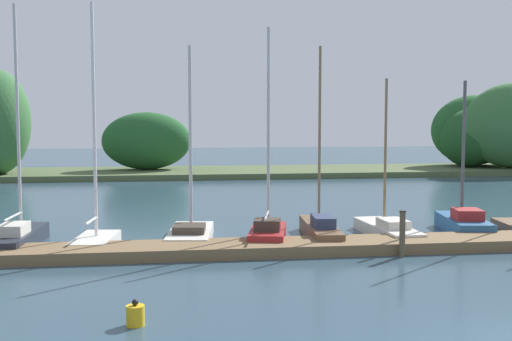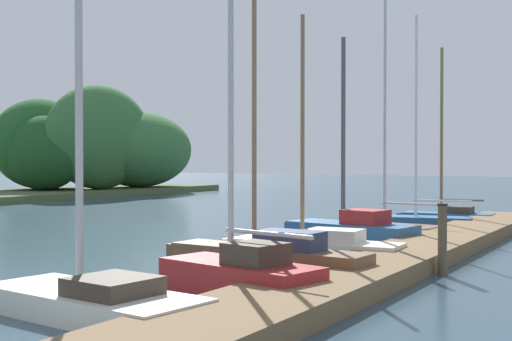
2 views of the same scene
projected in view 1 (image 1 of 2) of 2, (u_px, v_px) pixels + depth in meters
name	position (u px, v px, depth m)	size (l,w,h in m)	color
dock_pier	(379.00, 244.00, 19.99)	(26.55, 1.80, 0.35)	brown
far_shore	(325.00, 136.00, 46.77)	(58.78, 8.55, 7.49)	#4C5B38
sailboat_0	(20.00, 234.00, 20.36)	(1.22, 4.22, 7.82)	#232833
sailboat_1	(96.00, 234.00, 20.39)	(1.47, 2.91, 7.86)	silver
sailboat_2	(191.00, 231.00, 21.50)	(1.81, 3.97, 6.64)	silver
sailboat_3	(268.00, 231.00, 20.88)	(1.71, 3.22, 7.15)	maroon
sailboat_4	(320.00, 228.00, 21.73)	(1.21, 4.55, 6.64)	brown
sailboat_5	(386.00, 228.00, 22.22)	(1.33, 4.30, 5.57)	silver
sailboat_6	(463.00, 222.00, 22.95)	(1.80, 3.83, 5.54)	#285684
mooring_piling_1	(402.00, 234.00, 18.94)	(0.20, 0.20, 1.41)	brown
channel_buoy_0	(135.00, 315.00, 12.67)	(0.37, 0.37, 0.54)	gold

